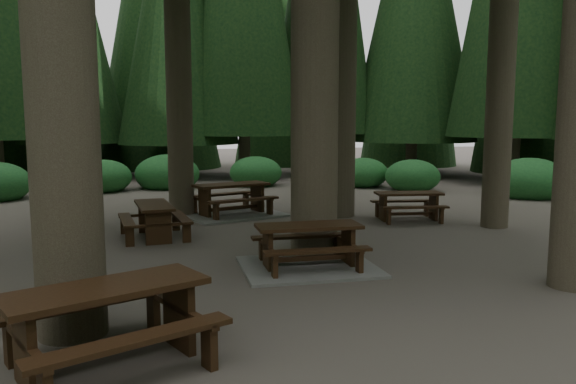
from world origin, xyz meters
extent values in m
plane|color=#574D46|center=(0.00, 0.00, 0.00)|extent=(80.00, 80.00, 0.00)
cube|color=gray|center=(0.47, -0.75, 0.03)|extent=(2.21, 1.84, 0.05)
cube|color=#321C0F|center=(0.47, -0.75, 0.71)|extent=(1.71, 0.70, 0.06)
cube|color=#321C0F|center=(0.46, -0.19, 0.42)|extent=(1.70, 0.28, 0.05)
cube|color=#321C0F|center=(0.49, -1.32, 0.42)|extent=(1.70, 0.28, 0.05)
cube|color=#321C0F|center=(-0.20, -0.77, 0.34)|extent=(0.09, 0.52, 0.68)
cube|color=#321C0F|center=(-0.20, -0.77, 0.40)|extent=(0.11, 1.37, 0.06)
cube|color=#321C0F|center=(1.15, -0.74, 0.34)|extent=(0.09, 0.52, 0.68)
cube|color=#321C0F|center=(1.15, -0.74, 0.40)|extent=(0.11, 1.37, 0.06)
cube|color=#321C0F|center=(0.47, -0.75, 0.17)|extent=(1.41, 0.11, 0.08)
cube|color=#321C0F|center=(-2.09, 2.23, 0.68)|extent=(0.89, 1.72, 0.05)
cube|color=#321C0F|center=(-2.63, 2.14, 0.41)|extent=(0.48, 1.66, 0.05)
cube|color=#321C0F|center=(-1.54, 2.32, 0.41)|extent=(0.48, 1.66, 0.05)
cube|color=#321C0F|center=(-1.98, 1.58, 0.33)|extent=(0.51, 0.15, 0.66)
cube|color=#321C0F|center=(-1.98, 1.58, 0.38)|extent=(1.32, 0.28, 0.05)
cube|color=#321C0F|center=(-2.19, 2.88, 0.33)|extent=(0.51, 0.15, 0.66)
cube|color=#321C0F|center=(-2.19, 2.88, 0.38)|extent=(1.32, 0.28, 0.05)
cube|color=#321C0F|center=(-2.09, 2.23, 0.16)|extent=(0.29, 1.36, 0.07)
cube|color=gray|center=(-0.24, 4.73, 0.03)|extent=(2.98, 2.75, 0.05)
cube|color=#321C0F|center=(-0.24, 4.73, 0.79)|extent=(2.03, 1.39, 0.06)
cube|color=#321C0F|center=(-0.48, 5.31, 0.47)|extent=(1.85, 0.95, 0.05)
cube|color=#321C0F|center=(0.00, 4.15, 0.47)|extent=(1.85, 0.95, 0.05)
cube|color=#321C0F|center=(-0.94, 4.45, 0.38)|extent=(0.29, 0.57, 0.76)
cube|color=#321C0F|center=(-0.94, 4.45, 0.44)|extent=(0.65, 1.44, 0.06)
cube|color=#321C0F|center=(0.46, 5.01, 0.38)|extent=(0.29, 0.57, 0.76)
cube|color=#321C0F|center=(0.46, 5.01, 0.44)|extent=(0.65, 1.44, 0.06)
cube|color=#321C0F|center=(-0.24, 4.73, 0.19)|extent=(1.49, 0.67, 0.08)
cube|color=#321C0F|center=(3.91, 3.18, 0.66)|extent=(1.64, 0.77, 0.05)
cube|color=#321C0F|center=(3.96, 3.71, 0.40)|extent=(1.60, 0.38, 0.04)
cube|color=#321C0F|center=(3.86, 2.66, 0.40)|extent=(1.60, 0.38, 0.04)
cube|color=#321C0F|center=(3.28, 3.25, 0.32)|extent=(0.12, 0.49, 0.63)
cube|color=#321C0F|center=(3.28, 3.25, 0.37)|extent=(0.20, 1.28, 0.05)
cube|color=#321C0F|center=(4.54, 3.12, 0.32)|extent=(0.12, 0.49, 0.63)
cube|color=#321C0F|center=(4.54, 3.12, 0.37)|extent=(0.20, 1.28, 0.05)
cube|color=#321C0F|center=(3.91, 3.18, 0.16)|extent=(1.32, 0.20, 0.07)
cube|color=#321C0F|center=(-2.30, -3.99, 0.79)|extent=(2.03, 1.51, 0.06)
cube|color=#321C0F|center=(-2.59, -3.42, 0.47)|extent=(1.81, 1.09, 0.05)
cube|color=#321C0F|center=(-2.02, -4.55, 0.47)|extent=(1.81, 1.09, 0.05)
cube|color=#321C0F|center=(-2.98, -4.33, 0.38)|extent=(0.34, 0.56, 0.76)
cube|color=#321C0F|center=(-2.98, -4.33, 0.44)|extent=(0.76, 1.40, 0.06)
cube|color=#321C0F|center=(-1.62, -3.64, 0.38)|extent=(0.34, 0.56, 0.76)
cube|color=#321C0F|center=(-1.62, -3.64, 0.44)|extent=(0.76, 1.40, 0.06)
cube|color=#321C0F|center=(-2.30, -3.99, 0.19)|extent=(1.45, 0.79, 0.08)
ellipsoid|color=#21612D|center=(9.44, 6.45, 0.40)|extent=(2.42, 2.42, 1.49)
ellipsoid|color=#21612D|center=(6.43, 8.69, 0.40)|extent=(1.90, 1.90, 1.17)
ellipsoid|color=#21612D|center=(5.14, 10.17, 0.40)|extent=(1.84, 1.84, 1.13)
ellipsoid|color=#21612D|center=(1.30, 11.25, 0.40)|extent=(1.95, 1.95, 1.20)
ellipsoid|color=#21612D|center=(-1.94, 11.21, 0.40)|extent=(2.31, 2.31, 1.42)
ellipsoid|color=#21612D|center=(-4.09, 10.56, 0.40)|extent=(1.93, 1.93, 1.19)
cone|color=black|center=(4.25, 21.60, 8.07)|extent=(5.34, 5.34, 16.14)
cone|color=black|center=(-2.52, 20.86, 8.43)|extent=(6.57, 6.57, 16.86)
camera|label=1|loc=(-1.61, -9.48, 2.40)|focal=35.00mm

